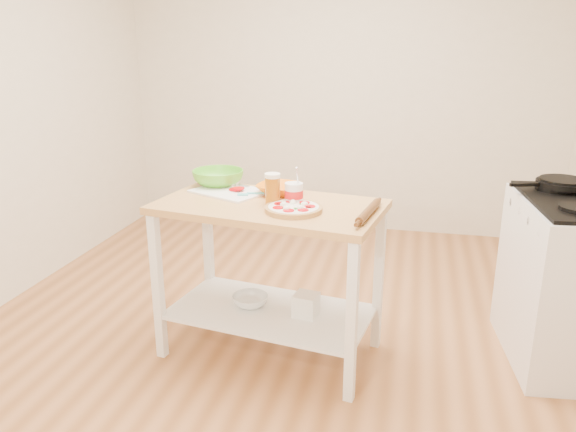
# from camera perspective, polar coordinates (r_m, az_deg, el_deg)

# --- Properties ---
(room_shell) EXTENTS (4.04, 4.54, 2.74)m
(room_shell) POSITION_cam_1_polar(r_m,az_deg,el_deg) (3.04, -0.37, 10.04)
(room_shell) COLOR #AF7140
(room_shell) RESTS_ON ground
(prep_island) EXTENTS (1.29, 0.84, 0.90)m
(prep_island) POSITION_cam_1_polar(r_m,az_deg,el_deg) (3.11, -1.88, -3.13)
(prep_island) COLOR tan
(prep_island) RESTS_ON ground
(skillet) EXTENTS (0.44, 0.29, 0.03)m
(skillet) POSITION_cam_1_polar(r_m,az_deg,el_deg) (3.50, 26.04, 2.99)
(skillet) COLOR black
(skillet) RESTS_ON gas_stove
(pizza) EXTENTS (0.30, 0.30, 0.05)m
(pizza) POSITION_cam_1_polar(r_m,az_deg,el_deg) (2.88, 0.58, 0.80)
(pizza) COLOR tan
(pizza) RESTS_ON prep_island
(cutting_board) EXTENTS (0.49, 0.44, 0.04)m
(cutting_board) POSITION_cam_1_polar(r_m,az_deg,el_deg) (3.27, -5.88, 2.56)
(cutting_board) COLOR white
(cutting_board) RESTS_ON prep_island
(spatula) EXTENTS (0.15, 0.08, 0.01)m
(spatula) POSITION_cam_1_polar(r_m,az_deg,el_deg) (3.16, -3.91, 2.27)
(spatula) COLOR #4EBCBF
(spatula) RESTS_ON cutting_board
(knife) EXTENTS (0.26, 0.13, 0.01)m
(knife) POSITION_cam_1_polar(r_m,az_deg,el_deg) (3.43, -6.20, 3.45)
(knife) COLOR silver
(knife) RESTS_ON cutting_board
(orange_bowl) EXTENTS (0.29, 0.29, 0.06)m
(orange_bowl) POSITION_cam_1_polar(r_m,az_deg,el_deg) (3.20, -0.88, 2.77)
(orange_bowl) COLOR orange
(orange_bowl) RESTS_ON prep_island
(green_bowl) EXTENTS (0.42, 0.42, 0.10)m
(green_bowl) POSITION_cam_1_polar(r_m,az_deg,el_deg) (3.41, -7.12, 3.85)
(green_bowl) COLOR #59B92A
(green_bowl) RESTS_ON prep_island
(beer_pint) EXTENTS (0.08, 0.08, 0.17)m
(beer_pint) POSITION_cam_1_polar(r_m,az_deg,el_deg) (2.99, -1.58, 2.78)
(beer_pint) COLOR #A95C0D
(beer_pint) RESTS_ON prep_island
(yogurt_tub) EXTENTS (0.10, 0.10, 0.21)m
(yogurt_tub) POSITION_cam_1_polar(r_m,az_deg,el_deg) (2.99, 0.60, 2.27)
(yogurt_tub) COLOR white
(yogurt_tub) RESTS_ON prep_island
(rolling_pin) EXTENTS (0.10, 0.36, 0.04)m
(rolling_pin) POSITION_cam_1_polar(r_m,az_deg,el_deg) (2.84, 8.18, 0.43)
(rolling_pin) COLOR #5E3415
(rolling_pin) RESTS_ON prep_island
(shelf_glass_bowl) EXTENTS (0.23, 0.23, 0.07)m
(shelf_glass_bowl) POSITION_cam_1_polar(r_m,az_deg,el_deg) (3.31, -3.88, -8.58)
(shelf_glass_bowl) COLOR silver
(shelf_glass_bowl) RESTS_ON prep_island
(shelf_bin) EXTENTS (0.15, 0.15, 0.13)m
(shelf_bin) POSITION_cam_1_polar(r_m,az_deg,el_deg) (3.18, 1.84, -9.01)
(shelf_bin) COLOR white
(shelf_bin) RESTS_ON prep_island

